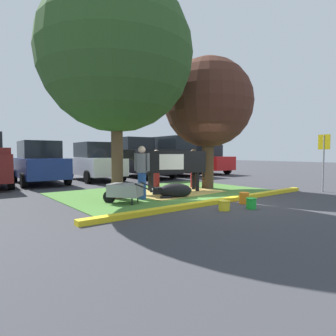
# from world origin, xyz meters

# --- Properties ---
(ground_plane) EXTENTS (80.00, 80.00, 0.00)m
(ground_plane) POSITION_xyz_m (0.00, 0.00, 0.00)
(ground_plane) COLOR #38383D
(grass_island) EXTENTS (7.45, 5.08, 0.02)m
(grass_island) POSITION_xyz_m (-0.20, 2.24, 0.01)
(grass_island) COLOR #477A33
(grass_island) RESTS_ON ground
(curb_yellow) EXTENTS (8.65, 0.24, 0.12)m
(curb_yellow) POSITION_xyz_m (-0.20, -0.44, 0.06)
(curb_yellow) COLOR yellow
(curb_yellow) RESTS_ON ground
(hay_bedding) EXTENTS (3.34, 2.59, 0.04)m
(hay_bedding) POSITION_xyz_m (-0.01, 2.04, 0.03)
(hay_bedding) COLOR tan
(hay_bedding) RESTS_ON ground
(shade_tree_left) EXTENTS (4.76, 4.76, 6.87)m
(shade_tree_left) POSITION_xyz_m (-2.27, 2.06, 4.49)
(shade_tree_left) COLOR brown
(shade_tree_left) RESTS_ON ground
(shade_tree_right) EXTENTS (3.59, 3.59, 5.29)m
(shade_tree_right) POSITION_xyz_m (1.88, 2.10, 3.47)
(shade_tree_right) COLOR #4C3823
(shade_tree_right) RESTS_ON ground
(cow_holstein) EXTENTS (2.94, 1.78, 1.58)m
(cow_holstein) POSITION_xyz_m (0.08, 2.28, 1.12)
(cow_holstein) COLOR black
(cow_holstein) RESTS_ON ground
(calf_lying) EXTENTS (1.31, 0.91, 0.48)m
(calf_lying) POSITION_xyz_m (-0.77, 1.04, 0.24)
(calf_lying) COLOR black
(calf_lying) RESTS_ON ground
(person_handler) EXTENTS (0.49, 0.34, 1.60)m
(person_handler) POSITION_xyz_m (0.44, 3.69, 0.86)
(person_handler) COLOR maroon
(person_handler) RESTS_ON ground
(person_visitor_near) EXTENTS (0.34, 0.50, 1.64)m
(person_visitor_near) POSITION_xyz_m (1.53, 2.58, 0.88)
(person_visitor_near) COLOR maroon
(person_visitor_near) RESTS_ON ground
(person_visitor_far) EXTENTS (0.34, 0.48, 1.68)m
(person_visitor_far) POSITION_xyz_m (-1.73, 1.46, 0.90)
(person_visitor_far) COLOR #23478C
(person_visitor_far) RESTS_ON ground
(wheelbarrow) EXTENTS (1.25, 1.45, 0.63)m
(wheelbarrow) POSITION_xyz_m (-2.53, 1.16, 0.39)
(wheelbarrow) COLOR gray
(wheelbarrow) RESTS_ON ground
(parking_sign) EXTENTS (0.08, 0.44, 2.15)m
(parking_sign) POSITION_xyz_m (4.61, -1.24, 1.52)
(parking_sign) COLOR #99999E
(parking_sign) RESTS_ON ground
(bucket_yellow) EXTENTS (0.31, 0.31, 0.26)m
(bucket_yellow) POSITION_xyz_m (-0.99, -1.23, 0.13)
(bucket_yellow) COLOR yellow
(bucket_yellow) RESTS_ON ground
(bucket_green) EXTENTS (0.28, 0.28, 0.29)m
(bucket_green) POSITION_xyz_m (-0.27, -1.53, 0.15)
(bucket_green) COLOR green
(bucket_green) RESTS_ON ground
(bucket_orange) EXTENTS (0.30, 0.30, 0.33)m
(bucket_orange) POSITION_xyz_m (0.19, -0.95, 0.17)
(bucket_orange) COLOR orange
(bucket_orange) RESTS_ON ground
(sedan_blue) EXTENTS (2.18, 4.48, 2.02)m
(sedan_blue) POSITION_xyz_m (-3.05, 8.36, 0.98)
(sedan_blue) COLOR navy
(sedan_blue) RESTS_ON ground
(hatchback_white) EXTENTS (2.18, 4.48, 2.02)m
(hatchback_white) POSITION_xyz_m (-0.28, 8.34, 0.98)
(hatchback_white) COLOR silver
(hatchback_white) RESTS_ON ground
(pickup_truck_black) EXTENTS (2.41, 5.49, 2.42)m
(pickup_truck_black) POSITION_xyz_m (2.70, 8.36, 1.11)
(pickup_truck_black) COLOR black
(pickup_truck_black) RESTS_ON ground
(suv_black) EXTENTS (2.28, 4.68, 2.52)m
(suv_black) POSITION_xyz_m (5.18, 8.60, 1.27)
(suv_black) COLOR black
(suv_black) RESTS_ON ground
(sedan_red) EXTENTS (2.18, 4.48, 2.02)m
(sedan_red) POSITION_xyz_m (7.89, 8.27, 0.98)
(sedan_red) COLOR red
(sedan_red) RESTS_ON ground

